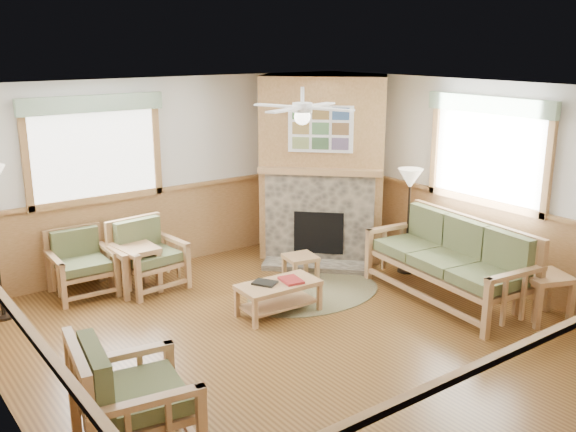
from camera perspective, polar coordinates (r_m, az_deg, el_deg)
floor at (r=7.34m, az=0.73°, el=-10.41°), size 6.00×6.00×0.01m
ceiling at (r=6.63m, az=0.81°, el=11.16°), size 6.00×6.00×0.01m
wall_back at (r=9.36m, az=-10.39°, el=3.80°), size 6.00×0.02×2.70m
wall_front at (r=4.94m, az=22.43°, el=-7.66°), size 6.00×0.02×2.70m
wall_right at (r=8.94m, az=16.32°, el=2.89°), size 0.02×6.00×2.70m
wainscot at (r=7.12m, az=0.75°, el=-6.38°), size 6.00×6.00×1.10m
fireplace at (r=9.67m, az=3.15°, el=4.39°), size 3.11×3.11×2.70m
window_back at (r=8.75m, az=-17.22°, el=10.39°), size 1.90×0.16×1.50m
window_right at (r=8.63m, az=17.81°, el=10.28°), size 0.16×1.90×1.50m
ceiling_fan at (r=7.05m, az=1.29°, el=11.08°), size 1.59×1.59×0.36m
sofa at (r=8.31m, az=13.98°, el=-3.91°), size 2.30×1.15×1.02m
armchair_back_left at (r=8.65m, az=-17.85°, el=-4.07°), size 0.77×0.77×0.83m
armchair_back_right at (r=8.65m, az=-12.31°, el=-3.45°), size 0.88×0.88×0.90m
armchair_left at (r=5.35m, az=-13.47°, el=-15.31°), size 1.01×1.01×0.99m
coffee_table at (r=7.75m, az=-0.84°, el=-7.31°), size 1.00×0.53×0.39m
end_table_chairs at (r=8.60m, az=-13.41°, el=-4.64°), size 0.55×0.53×0.61m
end_table_sofa at (r=8.12m, az=21.78°, el=-6.72°), size 0.65×0.64×0.57m
footstool at (r=8.80m, az=1.12°, el=-4.63°), size 0.47×0.47×0.35m
braided_rug at (r=8.40m, az=2.34°, el=-6.89°), size 2.49×2.49×0.01m
floor_lamp_right at (r=9.10m, az=10.63°, el=-0.44°), size 0.39×0.39×1.50m
book_red at (r=7.71m, az=0.28°, el=-5.62°), size 0.27×0.33×0.03m
book_dark at (r=7.65m, az=-2.07°, el=-5.87°), size 0.31×0.33×0.03m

